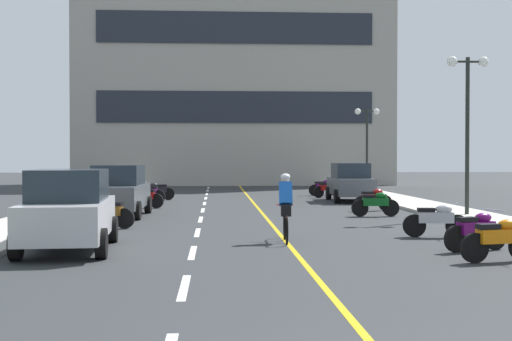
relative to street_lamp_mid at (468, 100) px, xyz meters
name	(u,v)px	position (x,y,z in m)	size (l,w,h in m)	color
ground_plane	(255,212)	(-7.23, 2.79, -4.09)	(140.00, 140.00, 0.00)	#2D3033
curb_left	(80,206)	(-14.43, 5.79, -4.03)	(2.40, 72.00, 0.12)	#B7B2A8
curb_right	(417,204)	(-0.03, 5.79, -4.03)	(2.40, 72.00, 0.12)	#B7B2A8
lane_dash_1	(184,287)	(-9.23, -12.21, -4.08)	(0.14, 2.20, 0.01)	silver
lane_dash_2	(193,252)	(-9.23, -8.21, -4.08)	(0.14, 2.20, 0.01)	silver
lane_dash_3	(197,232)	(-9.23, -4.21, -4.08)	(0.14, 2.20, 0.01)	silver
lane_dash_4	(201,219)	(-9.23, -0.21, -4.08)	(0.14, 2.20, 0.01)	silver
lane_dash_5	(203,210)	(-9.23, 3.79, -4.08)	(0.14, 2.20, 0.01)	silver
lane_dash_6	(204,203)	(-9.23, 7.79, -4.08)	(0.14, 2.20, 0.01)	silver
lane_dash_7	(206,198)	(-9.23, 11.79, -4.08)	(0.14, 2.20, 0.01)	silver
lane_dash_8	(207,194)	(-9.23, 15.79, -4.08)	(0.14, 2.20, 0.01)	silver
lane_dash_9	(208,191)	(-9.23, 19.79, -4.08)	(0.14, 2.20, 0.01)	silver
lane_dash_10	(208,188)	(-9.23, 23.79, -4.08)	(0.14, 2.20, 0.01)	silver
lane_dash_11	(209,185)	(-9.23, 27.79, -4.08)	(0.14, 2.20, 0.01)	silver
centre_line_yellow	(257,206)	(-6.98, 5.79, -4.08)	(0.12, 66.00, 0.01)	gold
office_building	(234,61)	(-7.25, 30.19, 5.56)	(24.00, 6.93, 19.29)	#9E998E
street_lamp_mid	(468,100)	(0.00, 0.00, 0.00)	(1.46, 0.36, 5.47)	black
street_lamp_far	(367,130)	(0.09, 16.11, -0.40)	(1.46, 0.36, 4.83)	black
parked_car_near	(69,210)	(-12.01, -7.71, -3.17)	(2.14, 4.30, 1.82)	black
parked_car_mid	(119,191)	(-12.14, 1.13, -3.17)	(2.02, 4.25, 1.82)	black
parked_car_far	(350,182)	(-2.33, 8.87, -3.17)	(2.02, 4.25, 1.82)	black
motorcycle_2	(499,238)	(-3.07, -9.91, -3.61)	(1.68, 0.64, 0.92)	black
motorcycle_3	(476,230)	(-2.92, -8.34, -3.61)	(1.63, 0.81, 0.92)	black
motorcycle_4	(436,219)	(-2.97, -5.72, -3.61)	(1.70, 0.60, 0.92)	black
motorcycle_5	(107,212)	(-11.94, -2.84, -3.61)	(1.66, 0.73, 0.92)	black
motorcycle_6	(376,203)	(-3.07, 0.60, -3.61)	(1.70, 0.60, 0.92)	black
motorcycle_7	(374,199)	(-2.56, 3.11, -3.61)	(1.63, 0.81, 0.92)	black
motorcycle_8	(144,197)	(-11.70, 5.17, -3.61)	(1.65, 0.75, 0.92)	black
motorcycle_9	(147,193)	(-11.88, 8.39, -3.61)	(1.68, 0.65, 0.92)	black
motorcycle_10	(157,191)	(-11.60, 10.30, -3.61)	(1.68, 0.67, 0.92)	black
motorcycle_11	(328,188)	(-2.88, 12.02, -3.61)	(1.63, 0.81, 0.92)	black
motorcycle_12	(323,187)	(-2.79, 14.04, -3.61)	(1.67, 0.71, 0.92)	black
cyclist_rider	(286,206)	(-6.99, -6.41, -3.20)	(0.42, 1.77, 1.71)	black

